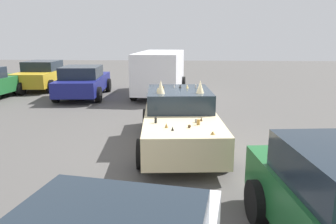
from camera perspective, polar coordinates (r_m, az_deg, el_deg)
The scene contains 5 objects.
ground_plane at distance 8.51m, azimuth 2.03°, elevation -5.94°, with size 60.00×60.00×0.00m, color #514F4C.
art_car_decorated at distance 8.36m, azimuth 2.04°, elevation -1.13°, with size 4.83×2.32×1.74m.
parked_van_row_back_center at distance 15.59m, azimuth -1.37°, elevation 7.25°, with size 5.06×2.41×2.06m.
parked_sedan_near_right at distance 15.63m, azimuth -14.69°, elevation 5.24°, with size 4.54×2.33×1.46m.
parked_sedan_near_left at distance 18.76m, azimuth -21.30°, elevation 6.10°, with size 3.99×2.12×1.49m.
Camera 1 is at (-8.03, -0.17, 2.80)m, focal length 34.57 mm.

